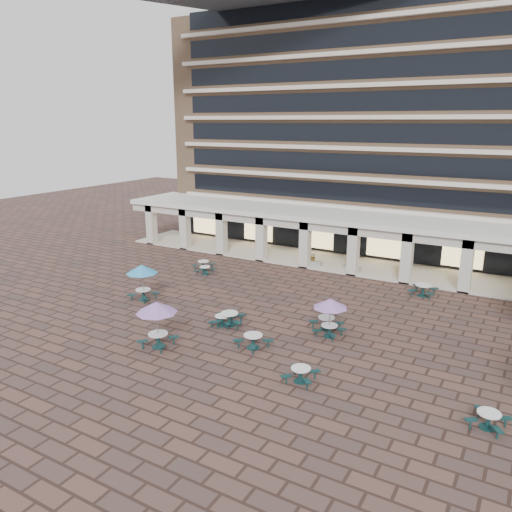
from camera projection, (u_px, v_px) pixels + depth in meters
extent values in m
plane|color=brown|center=(252.00, 321.00, 30.96)|extent=(120.00, 120.00, 0.00)
cube|color=#A27C5B|center=(382.00, 131.00, 49.38)|extent=(40.00, 15.00, 22.00)
cube|color=beige|center=(352.00, 208.00, 44.61)|extent=(36.80, 0.50, 0.35)
cube|color=black|center=(354.00, 193.00, 44.46)|extent=(35.20, 0.05, 1.60)
cube|color=beige|center=(354.00, 178.00, 43.93)|extent=(36.80, 0.50, 0.35)
cube|color=black|center=(355.00, 163.00, 43.78)|extent=(35.20, 0.05, 1.60)
cube|color=beige|center=(355.00, 148.00, 43.25)|extent=(36.80, 0.50, 0.35)
cube|color=black|center=(357.00, 133.00, 43.10)|extent=(35.20, 0.05, 1.60)
cube|color=beige|center=(357.00, 117.00, 42.57)|extent=(36.80, 0.50, 0.35)
cube|color=black|center=(359.00, 101.00, 42.42)|extent=(35.20, 0.05, 1.60)
cube|color=beige|center=(359.00, 85.00, 41.89)|extent=(36.80, 0.50, 0.35)
cube|color=black|center=(360.00, 69.00, 41.74)|extent=(35.20, 0.05, 1.60)
cube|color=beige|center=(360.00, 52.00, 41.21)|extent=(36.80, 0.50, 0.35)
cube|color=black|center=(362.00, 35.00, 41.06)|extent=(35.20, 0.05, 1.60)
cube|color=beige|center=(362.00, 18.00, 40.53)|extent=(36.80, 0.50, 0.35)
cube|color=black|center=(364.00, 1.00, 40.38)|extent=(35.20, 0.05, 1.60)
cube|color=white|center=(341.00, 216.00, 42.39)|extent=(42.00, 6.60, 0.40)
cube|color=beige|center=(328.00, 227.00, 40.13)|extent=(42.00, 0.30, 0.90)
cube|color=black|center=(351.00, 237.00, 45.28)|extent=(38.00, 0.15, 3.20)
cube|color=beige|center=(339.00, 263.00, 43.48)|extent=(42.00, 6.00, 0.12)
cube|color=beige|center=(151.00, 224.00, 49.98)|extent=(0.80, 0.80, 4.00)
cube|color=beige|center=(185.00, 228.00, 47.94)|extent=(0.80, 0.80, 4.00)
cube|color=beige|center=(221.00, 233.00, 45.90)|extent=(0.80, 0.80, 4.00)
cube|color=beige|center=(261.00, 238.00, 43.86)|extent=(0.80, 0.80, 4.00)
cube|color=beige|center=(305.00, 244.00, 41.82)|extent=(0.80, 0.80, 4.00)
cube|color=beige|center=(353.00, 251.00, 39.78)|extent=(0.80, 0.80, 4.00)
cube|color=beige|center=(407.00, 258.00, 37.74)|extent=(0.80, 0.80, 4.00)
cube|color=beige|center=(466.00, 265.00, 35.70)|extent=(0.80, 0.80, 4.00)
cube|color=#FFD88C|center=(206.00, 222.00, 52.94)|extent=(3.20, 0.08, 2.40)
cube|color=#FFD88C|center=(258.00, 228.00, 49.84)|extent=(3.20, 0.08, 2.40)
cube|color=#FFD88C|center=(317.00, 236.00, 46.75)|extent=(3.20, 0.08, 2.40)
cube|color=#FFD88C|center=(385.00, 244.00, 43.66)|extent=(3.20, 0.08, 2.40)
cube|color=#FFD88C|center=(463.00, 253.00, 40.57)|extent=(3.20, 0.08, 2.40)
cylinder|color=#13393A|center=(253.00, 348.00, 27.26)|extent=(0.73, 0.73, 0.04)
cylinder|color=#13393A|center=(253.00, 342.00, 27.17)|extent=(0.19, 0.19, 0.68)
cylinder|color=white|center=(253.00, 335.00, 27.07)|extent=(1.04, 1.04, 0.05)
cube|color=#13393A|center=(268.00, 340.00, 27.14)|extent=(0.64, 0.53, 0.05)
cylinder|color=#13393A|center=(268.00, 344.00, 27.20)|extent=(0.08, 0.08, 0.44)
cube|color=#13393A|center=(253.00, 334.00, 27.92)|extent=(0.53, 0.64, 0.05)
cylinder|color=#13393A|center=(253.00, 338.00, 27.99)|extent=(0.08, 0.08, 0.44)
cube|color=#13393A|center=(238.00, 340.00, 27.15)|extent=(0.64, 0.53, 0.05)
cylinder|color=#13393A|center=(238.00, 344.00, 27.22)|extent=(0.08, 0.08, 0.44)
cube|color=#13393A|center=(253.00, 347.00, 26.36)|extent=(0.53, 0.64, 0.05)
cylinder|color=#13393A|center=(253.00, 351.00, 26.43)|extent=(0.08, 0.08, 0.44)
cylinder|color=#13393A|center=(487.00, 427.00, 20.16)|extent=(0.65, 0.65, 0.04)
cylinder|color=#13393A|center=(488.00, 421.00, 20.09)|extent=(0.17, 0.17, 0.61)
cylinder|color=white|center=(489.00, 413.00, 19.99)|extent=(0.93, 0.93, 0.05)
cube|color=#13393A|center=(506.00, 418.00, 20.10)|extent=(0.57, 0.50, 0.05)
cylinder|color=#13393A|center=(505.00, 423.00, 20.16)|extent=(0.07, 0.07, 0.39)
cube|color=#13393A|center=(480.00, 409.00, 20.76)|extent=(0.50, 0.57, 0.05)
cylinder|color=#13393A|center=(479.00, 413.00, 20.81)|extent=(0.07, 0.07, 0.39)
cube|color=#13393A|center=(471.00, 420.00, 20.02)|extent=(0.57, 0.50, 0.05)
cylinder|color=#13393A|center=(470.00, 424.00, 20.07)|extent=(0.07, 0.07, 0.39)
cube|color=#13393A|center=(498.00, 430.00, 19.36)|extent=(0.50, 0.57, 0.05)
cylinder|color=#13393A|center=(497.00, 434.00, 19.42)|extent=(0.07, 0.07, 0.39)
cylinder|color=#13393A|center=(144.00, 300.00, 34.56)|extent=(0.73, 0.73, 0.04)
cylinder|color=#13393A|center=(143.00, 295.00, 34.47)|extent=(0.19, 0.19, 0.69)
cylinder|color=white|center=(143.00, 290.00, 34.36)|extent=(1.04, 1.04, 0.05)
cube|color=#13393A|center=(155.00, 293.00, 34.65)|extent=(0.61, 0.61, 0.05)
cylinder|color=#13393A|center=(155.00, 296.00, 34.71)|extent=(0.08, 0.08, 0.44)
cube|color=#13393A|center=(143.00, 290.00, 35.20)|extent=(0.61, 0.61, 0.05)
cylinder|color=#13393A|center=(143.00, 293.00, 35.26)|extent=(0.08, 0.08, 0.44)
cube|color=#13393A|center=(131.00, 295.00, 34.24)|extent=(0.61, 0.61, 0.05)
cylinder|color=#13393A|center=(132.00, 298.00, 34.30)|extent=(0.08, 0.08, 0.44)
cube|color=#13393A|center=(144.00, 298.00, 33.69)|extent=(0.61, 0.61, 0.05)
cylinder|color=#13393A|center=(144.00, 301.00, 33.75)|extent=(0.08, 0.08, 0.44)
cylinder|color=gray|center=(143.00, 283.00, 34.24)|extent=(0.05, 0.05, 2.49)
cone|color=#339ADA|center=(142.00, 269.00, 33.98)|extent=(2.18, 2.18, 0.57)
cylinder|color=#13393A|center=(222.00, 325.00, 30.24)|extent=(0.60, 0.60, 0.03)
cylinder|color=#13393A|center=(222.00, 321.00, 30.17)|extent=(0.15, 0.15, 0.57)
cylinder|color=white|center=(222.00, 316.00, 30.08)|extent=(0.86, 0.86, 0.04)
cube|color=#13393A|center=(232.00, 318.00, 30.46)|extent=(0.45, 0.53, 0.04)
cylinder|color=#13393A|center=(232.00, 321.00, 30.51)|extent=(0.07, 0.07, 0.36)
cube|color=#13393A|center=(217.00, 316.00, 30.70)|extent=(0.53, 0.45, 0.04)
cylinder|color=#13393A|center=(217.00, 319.00, 30.76)|extent=(0.07, 0.07, 0.36)
cube|color=#13393A|center=(212.00, 322.00, 29.82)|extent=(0.45, 0.53, 0.04)
cylinder|color=#13393A|center=(212.00, 325.00, 29.87)|extent=(0.07, 0.07, 0.36)
cube|color=#13393A|center=(227.00, 324.00, 29.58)|extent=(0.53, 0.45, 0.04)
cylinder|color=#13393A|center=(227.00, 327.00, 29.63)|extent=(0.07, 0.07, 0.36)
cylinder|color=#13393A|center=(159.00, 347.00, 27.37)|extent=(0.75, 0.75, 0.04)
cylinder|color=#13393A|center=(158.00, 341.00, 27.29)|extent=(0.19, 0.19, 0.71)
cylinder|color=white|center=(158.00, 334.00, 27.17)|extent=(1.08, 1.08, 0.05)
cube|color=#13393A|center=(174.00, 337.00, 27.52)|extent=(0.62, 0.65, 0.05)
cylinder|color=#13393A|center=(174.00, 341.00, 27.58)|extent=(0.09, 0.09, 0.45)
cube|color=#13393A|center=(156.00, 333.00, 28.02)|extent=(0.65, 0.62, 0.05)
cylinder|color=#13393A|center=(156.00, 337.00, 28.09)|extent=(0.09, 0.09, 0.45)
cube|color=#13393A|center=(143.00, 341.00, 26.99)|extent=(0.62, 0.65, 0.05)
cylinder|color=#13393A|center=(143.00, 345.00, 27.06)|extent=(0.09, 0.09, 0.45)
cube|color=#13393A|center=(160.00, 345.00, 26.49)|extent=(0.65, 0.62, 0.05)
cylinder|color=#13393A|center=(161.00, 350.00, 26.55)|extent=(0.09, 0.09, 0.45)
cylinder|color=gray|center=(157.00, 325.00, 27.04)|extent=(0.05, 0.05, 2.59)
cone|color=#9D6DC1|center=(156.00, 307.00, 26.77)|extent=(2.26, 2.26, 0.59)
cylinder|color=#13393A|center=(301.00, 381.00, 23.76)|extent=(0.66, 0.66, 0.04)
cylinder|color=#13393A|center=(301.00, 375.00, 23.68)|extent=(0.17, 0.17, 0.62)
cylinder|color=white|center=(301.00, 368.00, 23.58)|extent=(0.95, 0.95, 0.05)
cube|color=#13393A|center=(315.00, 371.00, 23.88)|extent=(0.54, 0.57, 0.05)
cylinder|color=#13393A|center=(315.00, 375.00, 23.94)|extent=(0.08, 0.08, 0.40)
cube|color=#13393A|center=(295.00, 366.00, 24.33)|extent=(0.57, 0.54, 0.05)
cylinder|color=#13393A|center=(295.00, 371.00, 24.39)|extent=(0.08, 0.08, 0.40)
cube|color=#13393A|center=(286.00, 376.00, 23.43)|extent=(0.54, 0.57, 0.05)
cylinder|color=#13393A|center=(286.00, 380.00, 23.48)|extent=(0.08, 0.08, 0.40)
cube|color=#13393A|center=(307.00, 381.00, 22.98)|extent=(0.57, 0.54, 0.05)
cylinder|color=#13393A|center=(307.00, 385.00, 23.03)|extent=(0.08, 0.08, 0.40)
cylinder|color=#13393A|center=(205.00, 274.00, 40.36)|extent=(0.60, 0.60, 0.03)
cylinder|color=#13393A|center=(205.00, 271.00, 40.29)|extent=(0.15, 0.15, 0.57)
cylinder|color=white|center=(205.00, 267.00, 40.20)|extent=(0.86, 0.86, 0.04)
cube|color=#13393A|center=(213.00, 269.00, 40.49)|extent=(0.49, 0.51, 0.04)
cylinder|color=#13393A|center=(213.00, 271.00, 40.54)|extent=(0.07, 0.07, 0.36)
cube|color=#13393A|center=(203.00, 268.00, 40.88)|extent=(0.51, 0.49, 0.04)
cylinder|color=#13393A|center=(203.00, 270.00, 40.93)|extent=(0.07, 0.07, 0.36)
cube|color=#13393A|center=(197.00, 271.00, 40.05)|extent=(0.49, 0.51, 0.04)
cylinder|color=#13393A|center=(197.00, 273.00, 40.11)|extent=(0.07, 0.07, 0.36)
cube|color=#13393A|center=(207.00, 272.00, 39.66)|extent=(0.51, 0.49, 0.04)
cylinder|color=#13393A|center=(207.00, 274.00, 39.71)|extent=(0.07, 0.07, 0.36)
cylinder|color=#13393A|center=(230.00, 325.00, 30.29)|extent=(0.75, 0.75, 0.04)
cylinder|color=#13393A|center=(229.00, 320.00, 30.20)|extent=(0.19, 0.19, 0.71)
cylinder|color=white|center=(229.00, 313.00, 30.09)|extent=(1.07, 1.07, 0.05)
cube|color=#13393A|center=(241.00, 315.00, 30.65)|extent=(0.51, 0.66, 0.05)
cylinder|color=#13393A|center=(241.00, 319.00, 30.71)|extent=(0.09, 0.09, 0.45)
cube|color=#13393A|center=(222.00, 314.00, 30.82)|extent=(0.66, 0.51, 0.05)
cylinder|color=#13393A|center=(222.00, 318.00, 30.89)|extent=(0.09, 0.09, 0.45)
cube|color=#13393A|center=(218.00, 321.00, 29.69)|extent=(0.51, 0.66, 0.05)
cylinder|color=#13393A|center=(218.00, 325.00, 29.76)|extent=(0.09, 0.09, 0.45)
cube|color=#13393A|center=(237.00, 322.00, 29.52)|extent=(0.66, 0.51, 0.05)
cylinder|color=#13393A|center=(237.00, 326.00, 29.58)|extent=(0.09, 0.09, 0.45)
cylinder|color=#13393A|center=(326.00, 328.00, 29.78)|extent=(0.70, 0.70, 0.04)
cylinder|color=#13393A|center=(326.00, 324.00, 29.70)|extent=(0.18, 0.18, 0.66)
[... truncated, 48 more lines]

